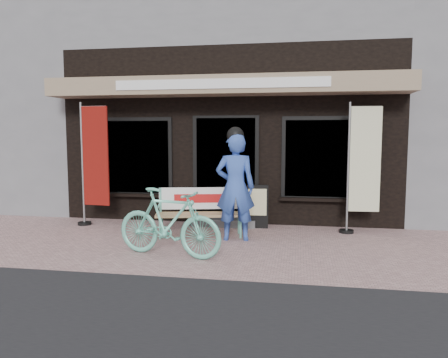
% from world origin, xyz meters
% --- Properties ---
extents(ground, '(70.00, 70.00, 0.00)m').
position_xyz_m(ground, '(0.00, 0.00, 0.00)').
color(ground, tan).
rests_on(ground, ground).
extents(storefront, '(7.00, 6.77, 6.00)m').
position_xyz_m(storefront, '(0.00, 4.96, 2.99)').
color(storefront, black).
rests_on(storefront, ground).
extents(bench, '(1.64, 0.74, 0.86)m').
position_xyz_m(bench, '(-0.27, 0.84, 0.50)').
color(bench, '#68CCB1').
rests_on(bench, ground).
extents(person, '(0.73, 0.53, 1.95)m').
position_xyz_m(person, '(0.40, 0.61, 0.96)').
color(person, '#3353B0').
rests_on(person, ground).
extents(bicycle, '(1.78, 0.85, 1.03)m').
position_xyz_m(bicycle, '(-0.44, -0.56, 0.51)').
color(bicycle, '#68CCB1').
rests_on(bicycle, ground).
extents(nobori_red, '(0.72, 0.29, 2.45)m').
position_xyz_m(nobori_red, '(-2.54, 1.31, 1.27)').
color(nobori_red, gray).
rests_on(nobori_red, ground).
extents(nobori_cream, '(0.71, 0.27, 2.41)m').
position_xyz_m(nobori_cream, '(2.60, 1.51, 1.24)').
color(nobori_cream, gray).
rests_on(nobori_cream, ground).
extents(menu_stand, '(0.43, 0.13, 0.85)m').
position_xyz_m(menu_stand, '(0.68, 1.63, 0.43)').
color(menu_stand, black).
rests_on(menu_stand, ground).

